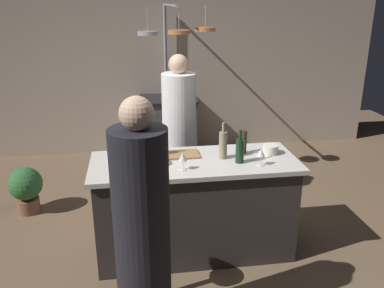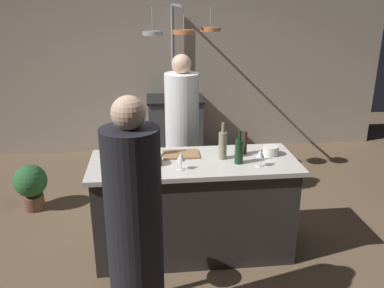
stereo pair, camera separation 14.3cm
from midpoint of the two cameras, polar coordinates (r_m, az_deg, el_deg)
name	(u,v)px [view 1 (the left image)]	position (r m, az deg, el deg)	size (l,w,h in m)	color
ground_plane	(194,249)	(3.95, -0.73, -14.54)	(9.00, 9.00, 0.00)	brown
back_wall	(165,65)	(6.18, -4.50, 10.99)	(6.40, 0.16, 2.60)	#BCAD99
kitchen_island	(194,206)	(3.72, -0.76, -8.76)	(1.80, 0.72, 0.90)	#332D2B
stove_range	(169,128)	(5.98, -3.99, 2.31)	(0.80, 0.64, 0.89)	#47474C
chef	(179,140)	(4.40, -2.72, 0.61)	(0.36, 0.36, 1.70)	white
bar_stool_left	(143,259)	(3.20, -8.15, -15.72)	(0.28, 0.28, 0.68)	#4C4C51
guest_left	(142,236)	(2.69, -8.54, -12.68)	(0.36, 0.36, 1.70)	black
overhead_pot_rack	(173,46)	(5.21, -3.55, 13.52)	(0.88, 1.42, 2.17)	gray
potted_plant	(26,187)	(4.81, -23.05, -5.61)	(0.36, 0.36, 0.52)	brown
cutting_board	(181,154)	(3.64, -2.69, -1.48)	(0.32, 0.22, 0.02)	#997047
pepper_mill	(244,142)	(3.69, 6.20, 0.28)	(0.05, 0.05, 0.21)	#382319
wine_bottle_amber	(148,144)	(3.57, -7.31, 0.03)	(0.07, 0.07, 0.33)	brown
wine_bottle_white	(223,144)	(3.54, 3.22, -0.07)	(0.07, 0.07, 0.33)	gray
wine_bottle_red	(240,150)	(3.46, 5.55, -0.89)	(0.07, 0.07, 0.29)	#143319
wine_glass_near_right_guest	(111,156)	(3.42, -12.52, -1.66)	(0.07, 0.07, 0.15)	silver
wine_glass_by_chef	(261,153)	(3.43, 8.50, -1.32)	(0.07, 0.07, 0.15)	silver
wine_glass_near_left_guest	(183,158)	(3.31, -2.54, -1.94)	(0.07, 0.07, 0.15)	silver
mixing_bowl_wooden	(154,161)	(3.44, -6.53, -2.32)	(0.15, 0.15, 0.08)	brown
mixing_bowl_ceramic	(270,149)	(3.73, 9.81, -0.75)	(0.14, 0.14, 0.08)	silver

